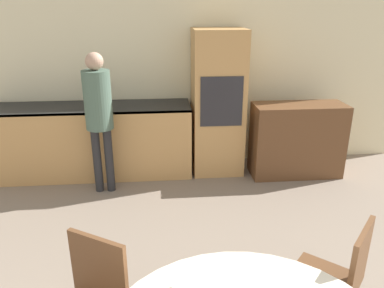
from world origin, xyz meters
TOP-DOWN VIEW (x-y plane):
  - wall_back at (0.00, 5.18)m, footprint 6.27×0.05m
  - kitchen_counter at (-1.05, 4.83)m, footprint 2.47×0.60m
  - oven_unit at (0.55, 4.84)m, footprint 0.63×0.59m
  - sideboard at (1.53, 4.60)m, footprint 1.14×0.45m
  - chair_far_right at (0.86, 2.03)m, footprint 0.56×0.56m
  - person_standing at (-0.86, 4.34)m, footprint 0.30×0.30m

SIDE VIEW (x-z plane):
  - sideboard at x=1.53m, z-range 0.00..0.93m
  - kitchen_counter at x=-1.05m, z-range 0.01..0.92m
  - chair_far_right at x=0.86m, z-range 0.06..0.97m
  - oven_unit at x=0.55m, z-range 0.00..1.81m
  - person_standing at x=-0.86m, z-range 0.20..1.81m
  - wall_back at x=0.00m, z-range 0.00..2.60m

